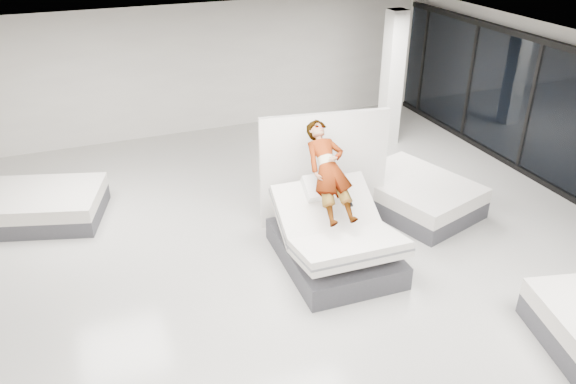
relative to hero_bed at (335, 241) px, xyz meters
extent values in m
plane|color=#B2B1A8|center=(-0.50, -0.28, -0.42)|extent=(14.00, 14.00, 0.00)
plane|color=black|center=(-0.50, -0.28, 2.78)|extent=(14.00, 14.00, 0.00)
cube|color=silver|center=(-0.50, 6.72, 1.18)|extent=(12.00, 0.04, 3.20)
cube|color=#3B3B41|center=(0.00, 0.01, -0.23)|extent=(1.74, 2.28, 0.39)
cube|color=silver|center=(0.01, 0.42, 0.37)|extent=(1.70, 1.13, 0.80)
cube|color=slate|center=(0.01, 0.42, 0.37)|extent=(1.72, 1.03, 0.64)
cube|color=silver|center=(-0.02, -0.51, 0.20)|extent=(1.71, 1.19, 0.46)
cube|color=slate|center=(-0.02, -0.51, 0.20)|extent=(1.73, 1.18, 0.25)
cube|color=silver|center=(0.02, 0.59, 0.72)|extent=(0.63, 0.48, 0.37)
imported|color=slate|center=(0.01, 0.31, 0.93)|extent=(0.71, 1.56, 1.62)
cube|color=black|center=(0.22, -0.04, 0.69)|extent=(0.05, 0.14, 0.08)
cube|color=silver|center=(0.40, 1.34, 0.65)|extent=(2.34, 0.47, 2.13)
cube|color=#3B3B41|center=(2.25, 1.07, -0.25)|extent=(2.25, 2.62, 0.33)
cube|color=silver|center=(2.25, 1.07, 0.05)|extent=(2.25, 2.62, 0.28)
cube|color=#3B3B41|center=(-4.45, 3.31, -0.26)|extent=(2.42, 2.08, 0.31)
cube|color=silver|center=(-4.45, 3.31, 0.02)|extent=(2.42, 2.08, 0.26)
cube|color=white|center=(3.50, 4.22, 1.18)|extent=(0.40, 0.40, 3.20)
cube|color=black|center=(5.40, 1.72, 1.03)|extent=(0.09, 0.08, 2.80)
cube|color=black|center=(5.40, 3.72, 1.03)|extent=(0.09, 0.08, 2.80)
cube|color=black|center=(5.40, 5.72, 1.03)|extent=(0.09, 0.08, 2.80)
camera|label=1|loc=(-3.58, -6.94, 5.03)|focal=35.00mm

